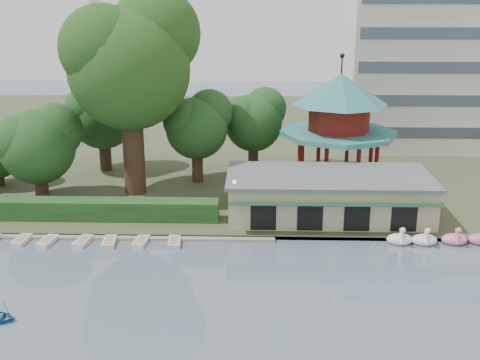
{
  "coord_description": "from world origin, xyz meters",
  "views": [
    {
      "loc": [
        3.37,
        -30.19,
        20.28
      ],
      "look_at": [
        2.0,
        18.0,
        5.0
      ],
      "focal_mm": 45.0,
      "sensor_mm": 36.0,
      "label": 1
    }
  ],
  "objects_px": {
    "boathouse": "(329,195)",
    "pavilion": "(339,118)",
    "dock": "(77,235)",
    "big_tree": "(131,58)"
  },
  "relations": [
    {
      "from": "boathouse",
      "to": "pavilion",
      "type": "relative_size",
      "value": 1.38
    },
    {
      "from": "dock",
      "to": "big_tree",
      "type": "height_order",
      "value": "big_tree"
    },
    {
      "from": "pavilion",
      "to": "big_tree",
      "type": "bearing_deg",
      "value": -169.64
    },
    {
      "from": "dock",
      "to": "boathouse",
      "type": "relative_size",
      "value": 1.83
    },
    {
      "from": "pavilion",
      "to": "big_tree",
      "type": "xyz_separation_m",
      "value": [
        -20.84,
        -3.81,
        6.56
      ]
    },
    {
      "from": "big_tree",
      "to": "dock",
      "type": "bearing_deg",
      "value": -106.05
    },
    {
      "from": "boathouse",
      "to": "dock",
      "type": "bearing_deg",
      "value": -167.76
    },
    {
      "from": "boathouse",
      "to": "pavilion",
      "type": "xyz_separation_m",
      "value": [
        2.0,
        10.03,
        5.11
      ]
    },
    {
      "from": "dock",
      "to": "pavilion",
      "type": "xyz_separation_m",
      "value": [
        24.0,
        14.8,
        7.36
      ]
    },
    {
      "from": "pavilion",
      "to": "big_tree",
      "type": "height_order",
      "value": "big_tree"
    }
  ]
}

